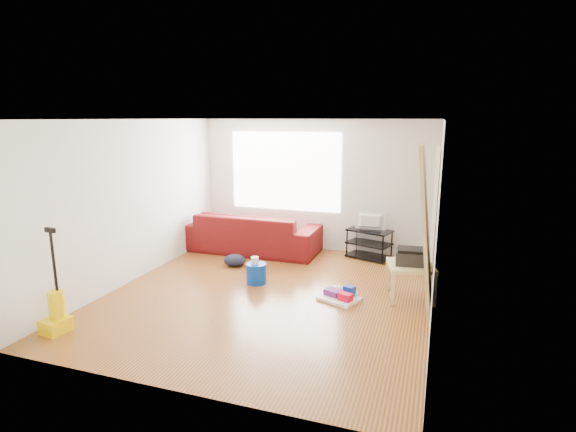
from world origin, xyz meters
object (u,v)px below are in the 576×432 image
(vacuum, at_px, (56,313))
(backpack, at_px, (235,266))
(bucket, at_px, (257,283))
(cleaning_tray, at_px, (340,296))
(tv_stand, at_px, (369,243))
(sofa, at_px, (252,251))
(side_table, at_px, (411,269))

(vacuum, bearing_deg, backpack, 79.12)
(bucket, relative_size, cleaning_tray, 0.50)
(tv_stand, height_order, bucket, tv_stand)
(sofa, xyz_separation_m, cleaning_tray, (2.13, -1.81, 0.06))
(backpack, bearing_deg, tv_stand, 18.62)
(vacuum, bearing_deg, bucket, 61.70)
(sofa, height_order, bucket, sofa)
(bucket, xyz_separation_m, cleaning_tray, (1.38, -0.23, 0.06))
(bucket, height_order, vacuum, vacuum)
(sofa, height_order, side_table, side_table)
(sofa, xyz_separation_m, side_table, (3.05, -1.42, 0.42))
(sofa, relative_size, side_table, 3.47)
(side_table, height_order, cleaning_tray, side_table)
(side_table, relative_size, bucket, 2.36)
(sofa, bearing_deg, bucket, 115.34)
(cleaning_tray, distance_m, vacuum, 3.65)
(sofa, xyz_separation_m, tv_stand, (2.21, 0.27, 0.27))
(vacuum, bearing_deg, side_table, 39.36)
(sofa, height_order, cleaning_tray, sofa)
(bucket, height_order, backpack, bucket)
(side_table, bearing_deg, vacuum, -148.47)
(cleaning_tray, relative_size, backpack, 1.65)
(cleaning_tray, height_order, backpack, cleaning_tray)
(vacuum, bearing_deg, cleaning_tray, 41.63)
(side_table, bearing_deg, cleaning_tray, -156.79)
(sofa, relative_size, bucket, 8.19)
(sofa, distance_m, vacuum, 3.95)
(side_table, distance_m, backpack, 3.04)
(bucket, bearing_deg, backpack, 136.59)
(side_table, distance_m, vacuum, 4.64)
(bucket, distance_m, cleaning_tray, 1.40)
(sofa, distance_m, bucket, 1.75)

